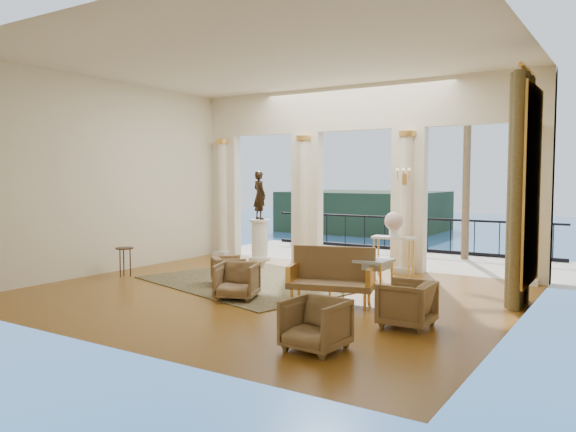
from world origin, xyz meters
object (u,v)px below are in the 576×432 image
Objects in this scene: settee at (332,276)px; side_table at (124,252)px; console_table at (393,243)px; armchair_c at (407,302)px; statue at (260,195)px; pedestal at (260,240)px; armchair_b at (315,322)px; armchair_a at (237,279)px; game_table at (361,262)px; armchair_d at (229,269)px.

settee is 5.22m from side_table.
settee is 3.16m from console_table.
settee is 2.48× the size of side_table.
armchair_c is 0.78× the size of console_table.
armchair_c is 1.90m from settee.
statue reaches higher than settee.
pedestal is (-4.13, 3.60, 0.04)m from settee.
armchair_b is at bearing -49.56° from pedestal.
armchair_a is 0.66× the size of game_table.
side_table is (-3.61, 0.54, 0.19)m from armchair_a.
pedestal reaches higher than settee.
console_table is (-0.10, 3.15, 0.26)m from settee.
settee is at bearing -119.74° from game_table.
armchair_c is 4.38m from console_table.
armchair_a is 4.97m from pedestal.
statue is 1.34× the size of console_table.
pedestal reaches higher than game_table.
armchair_a is 0.76× the size of console_table.
armchair_d is at bearing 138.75° from statue.
side_table is at bearing -152.13° from console_table.
console_table reaches higher than armchair_d.
armchair_d is 2.96m from game_table.
armchair_d is 3.80m from console_table.
armchair_a is at bearing -146.52° from game_table.
game_table reaches higher than armchair_a.
armchair_d is 0.58× the size of game_table.
pedestal is at bearing -24.66° from armchair_d.
pedestal is 0.84× the size of statue.
statue is 4.08m from side_table.
armchair_c is 6.96m from side_table.
side_table is at bearing 165.42° from settee.
armchair_b is 0.57× the size of statue.
pedestal is 3.90m from side_table.
console_table is at bearing 100.28° from game_table.
statue is at bearing 168.75° from console_table.
armchair_c is 0.47× the size of settee.
console_table is 1.50× the size of side_table.
armchair_c is at bearing 75.81° from armchair_b.
armchair_d is 0.67× the size of console_table.
game_table is (0.32, 0.53, 0.19)m from settee.
armchair_d is at bearing 146.61° from armchair_b.
console_table is at bearing -91.48° from armchair_d.
armchair_a is at bearing 144.36° from statue.
armchair_d reaches higher than side_table.
armchair_c reaches higher than armchair_a.
armchair_d is at bearing -136.83° from console_table.
pedestal is at bearing -0.00° from statue.
pedestal is 1.12× the size of console_table.
settee is at bearing -146.99° from armchair_d.
settee is 5.62m from statue.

